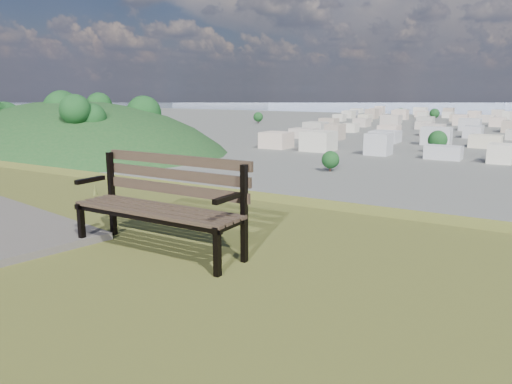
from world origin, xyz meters
The scene contains 4 objects.
park_bench centered at (-1.03, 1.41, 25.57)m, with size 1.92×0.63×1.00m.
grass_tufts centered at (0.27, -0.85, 25.12)m, with size 11.69×7.38×0.28m.
green_wooded_hill centered at (-181.15, 145.34, 0.13)m, with size 168.96×135.17×84.48m.
city_trees centered at (-26.39, 319.00, 4.83)m, with size 406.52×387.20×9.98m.
Camera 1 is at (2.40, -2.46, 26.69)m, focal length 35.00 mm.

